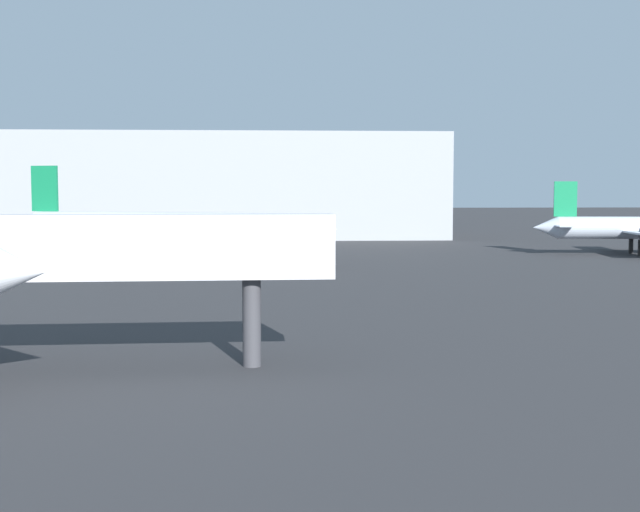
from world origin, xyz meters
TOP-DOWN VIEW (x-y plane):
  - airplane_distant at (-7.13, 68.34)m, footprint 30.76×19.66m
  - terminal_building at (-16.51, 112.44)m, footprint 86.04×20.27m

SIDE VIEW (x-z plane):
  - airplane_distant at x=-7.13m, z-range -1.10..7.77m
  - terminal_building at x=-16.51m, z-range 0.00..14.25m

